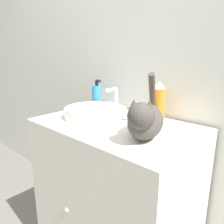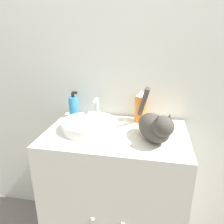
% 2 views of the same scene
% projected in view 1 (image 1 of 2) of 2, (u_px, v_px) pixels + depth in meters
% --- Properties ---
extents(wall_back, '(6.00, 0.05, 2.50)m').
position_uv_depth(wall_back, '(153.00, 42.00, 1.17)').
color(wall_back, silver).
rests_on(wall_back, ground_plane).
extents(vanity_cabinet, '(0.79, 0.52, 0.86)m').
position_uv_depth(vanity_cabinet, '(115.00, 199.00, 1.18)').
color(vanity_cabinet, silver).
rests_on(vanity_cabinet, ground_plane).
extents(sink_basin, '(0.31, 0.31, 0.05)m').
position_uv_depth(sink_basin, '(94.00, 112.00, 1.16)').
color(sink_basin, white).
rests_on(sink_basin, vanity_cabinet).
extents(faucet, '(0.15, 0.11, 0.14)m').
position_uv_depth(faucet, '(115.00, 101.00, 1.27)').
color(faucet, silver).
rests_on(faucet, vanity_cabinet).
extents(cat, '(0.23, 0.37, 0.25)m').
position_uv_depth(cat, '(145.00, 119.00, 0.86)').
color(cat, '#47423D').
rests_on(cat, vanity_cabinet).
extents(soap_bottle, '(0.06, 0.06, 0.18)m').
position_uv_depth(soap_bottle, '(97.00, 96.00, 1.37)').
color(soap_bottle, '#338CCC').
rests_on(soap_bottle, vanity_cabinet).
extents(spray_bottle, '(0.07, 0.07, 0.20)m').
position_uv_depth(spray_bottle, '(158.00, 102.00, 1.09)').
color(spray_bottle, orange).
rests_on(spray_bottle, vanity_cabinet).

